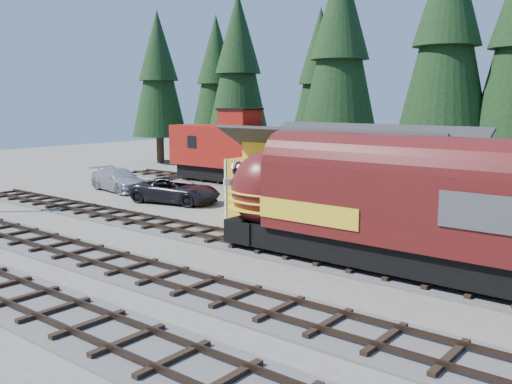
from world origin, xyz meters
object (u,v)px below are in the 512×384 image
Objects in this scene: locomotive at (373,210)px; pickup_truck_b at (119,180)px; caboose at (230,150)px; pickup_truck_a at (176,190)px; depot at (348,170)px.

locomotive is 24.62m from pickup_truck_b.
locomotive is at bearing -35.29° from caboose.
pickup_truck_a is at bearing 162.31° from locomotive.
pickup_truck_a is (-16.94, 5.40, -1.55)m from locomotive.
locomotive is 17.85m from pickup_truck_a.
caboose is at bearing 144.71° from locomotive.
pickup_truck_a is at bearing -87.64° from pickup_truck_b.
caboose is (-19.78, 14.00, 0.35)m from locomotive.
caboose is at bearing -18.31° from pickup_truck_b.
locomotive is at bearing -53.33° from depot.
depot is at bearing -26.66° from caboose.
pickup_truck_a reaches higher than pickup_truck_b.
locomotive reaches higher than pickup_truck_b.
pickup_truck_b is at bearing -117.08° from caboose.
pickup_truck_a is (-12.10, -1.10, -2.13)m from depot.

